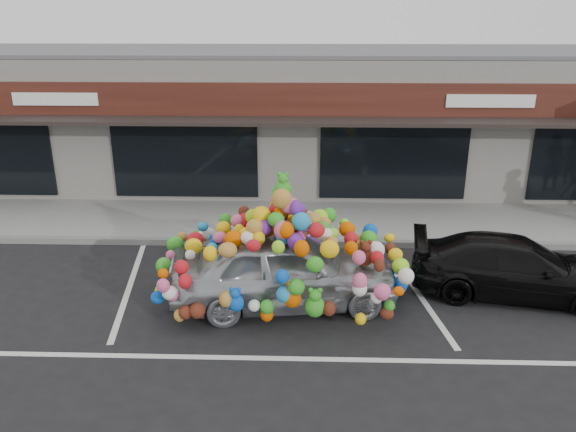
{
  "coord_description": "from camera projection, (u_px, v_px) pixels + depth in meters",
  "views": [
    {
      "loc": [
        0.45,
        -10.25,
        5.44
      ],
      "look_at": [
        0.1,
        1.4,
        1.18
      ],
      "focal_mm": 35.0,
      "sensor_mm": 36.0,
      "label": 1
    }
  ],
  "objects": [
    {
      "name": "parking_stripe_mid",
      "position": [
        416.0,
        291.0,
        11.61
      ],
      "size": [
        0.73,
        4.37,
        0.01
      ],
      "primitive_type": "cube",
      "rotation": [
        0.0,
        0.0,
        0.14
      ],
      "color": "silver",
      "rests_on": "ground"
    },
    {
      "name": "kerb",
      "position": [
        285.0,
        243.0,
        13.83
      ],
      "size": [
        26.0,
        0.18,
        0.16
      ],
      "primitive_type": "cube",
      "color": "slate",
      "rests_on": "ground"
    },
    {
      "name": "toy_car",
      "position": [
        285.0,
        260.0,
        10.82
      ],
      "size": [
        3.17,
        4.89,
        2.73
      ],
      "rotation": [
        0.0,
        0.0,
        1.7
      ],
      "color": "#9BA1A5",
      "rests_on": "ground"
    },
    {
      "name": "lane_line",
      "position": [
        396.0,
        360.0,
        9.29
      ],
      "size": [
        14.0,
        0.12,
        0.01
      ],
      "primitive_type": "cube",
      "color": "silver",
      "rests_on": "ground"
    },
    {
      "name": "shop_building",
      "position": [
        291.0,
        116.0,
        18.69
      ],
      "size": [
        24.0,
        7.2,
        4.31
      ],
      "color": "white",
      "rests_on": "ground"
    },
    {
      "name": "sidewalk",
      "position": [
        287.0,
        221.0,
        15.23
      ],
      "size": [
        26.0,
        3.0,
        0.15
      ],
      "primitive_type": "cube",
      "color": "gray",
      "rests_on": "ground"
    },
    {
      "name": "ground",
      "position": [
        281.0,
        293.0,
        11.5
      ],
      "size": [
        90.0,
        90.0,
        0.0
      ],
      "primitive_type": "plane",
      "color": "black",
      "rests_on": "ground"
    },
    {
      "name": "black_sedan",
      "position": [
        515.0,
        267.0,
        11.29
      ],
      "size": [
        2.33,
        4.31,
        1.19
      ],
      "primitive_type": "imported",
      "rotation": [
        0.0,
        0.0,
        1.4
      ],
      "color": "black",
      "rests_on": "ground"
    },
    {
      "name": "parking_stripe_left",
      "position": [
        130.0,
        287.0,
        11.78
      ],
      "size": [
        0.73,
        4.37,
        0.01
      ],
      "primitive_type": "cube",
      "rotation": [
        0.0,
        0.0,
        0.14
      ],
      "color": "silver",
      "rests_on": "ground"
    }
  ]
}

